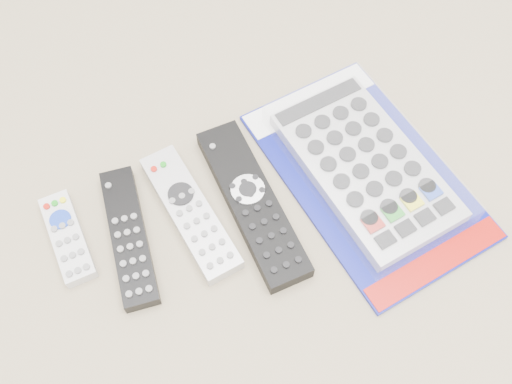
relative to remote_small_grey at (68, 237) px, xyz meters
name	(u,v)px	position (x,y,z in m)	size (l,w,h in m)	color
remote_small_grey	(68,237)	(0.00, 0.00, 0.00)	(0.04, 0.14, 0.02)	silver
remote_slim_black	(129,237)	(0.07, -0.04, 0.00)	(0.08, 0.21, 0.02)	black
remote_silver_dvd	(190,212)	(0.16, -0.04, 0.00)	(0.07, 0.21, 0.02)	#B8B7BC
remote_large_black	(252,202)	(0.25, -0.06, 0.00)	(0.07, 0.26, 0.03)	black
jumbo_remote_packaged	(366,165)	(0.42, -0.08, 0.01)	(0.24, 0.37, 0.05)	navy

